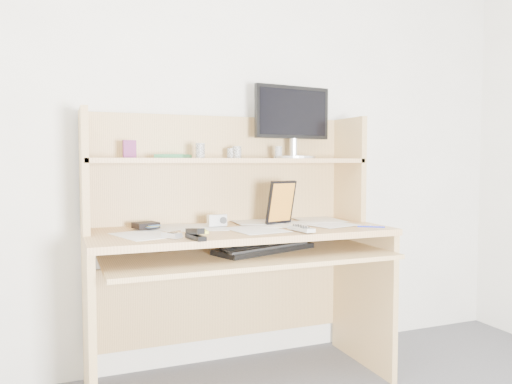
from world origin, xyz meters
name	(u,v)px	position (x,y,z in m)	size (l,w,h in m)	color
back_wall	(219,126)	(0.00, 1.80, 1.25)	(3.60, 0.04, 2.50)	white
desk	(234,238)	(0.00, 1.56, 0.69)	(1.40, 0.70, 1.30)	tan
paper_clutter	(240,228)	(0.00, 1.48, 0.75)	(1.32, 0.54, 0.01)	silver
keyboard	(264,248)	(0.09, 1.39, 0.67)	(0.52, 0.33, 0.03)	black
tv_remote	(301,229)	(0.22, 1.27, 0.76)	(0.05, 0.16, 0.02)	#AEAFA9
flip_phone	(172,234)	(-0.36, 1.30, 0.77)	(0.04, 0.08, 0.02)	silver
stapler	(196,233)	(-0.28, 1.22, 0.78)	(0.04, 0.14, 0.04)	black
wallet	(146,225)	(-0.42, 1.61, 0.77)	(0.11, 0.09, 0.03)	black
sticky_note_pad	(197,232)	(-0.23, 1.41, 0.76)	(0.09, 0.09, 0.01)	yellow
digital_camera	(217,220)	(-0.09, 1.56, 0.78)	(0.09, 0.04, 0.06)	#BABBBD
game_case	(281,202)	(0.23, 1.52, 0.86)	(0.15, 0.02, 0.22)	black
blue_pen	(371,227)	(0.57, 1.24, 0.76)	(0.01, 0.01, 0.13)	#1824B8
card_box	(130,149)	(-0.48, 1.64, 1.12)	(0.06, 0.02, 0.08)	maroon
shelf_book	(174,156)	(-0.27, 1.67, 1.09)	(0.14, 0.19, 0.02)	#378A4A
chip_stack_a	(237,152)	(0.05, 1.66, 1.11)	(0.04, 0.04, 0.06)	black
chip_stack_b	(200,151)	(-0.16, 1.59, 1.12)	(0.04, 0.04, 0.07)	silver
chip_stack_c	(231,153)	(0.02, 1.68, 1.11)	(0.04, 0.04, 0.05)	black
chip_stack_d	(278,152)	(0.26, 1.63, 1.11)	(0.04, 0.04, 0.06)	white
monitor	(293,120)	(0.36, 1.66, 1.28)	(0.44, 0.22, 0.38)	silver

